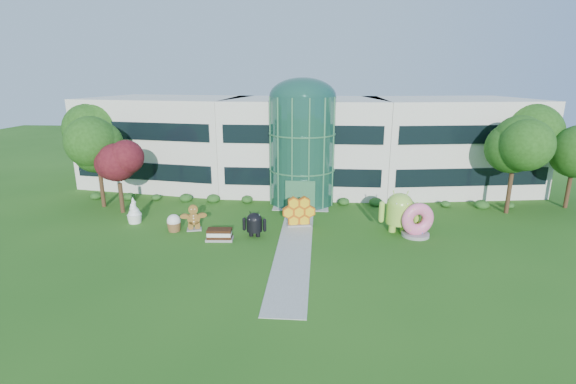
# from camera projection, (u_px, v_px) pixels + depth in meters

# --- Properties ---
(ground) EXTENTS (140.00, 140.00, 0.00)m
(ground) POSITION_uv_depth(u_px,v_px,m) (293.00, 253.00, 28.21)
(ground) COLOR #215114
(ground) RESTS_ON ground
(building) EXTENTS (46.00, 15.00, 9.30)m
(building) POSITION_uv_depth(u_px,v_px,m) (305.00, 143.00, 44.24)
(building) COLOR beige
(building) RESTS_ON ground
(atrium) EXTENTS (6.00, 6.00, 9.80)m
(atrium) POSITION_uv_depth(u_px,v_px,m) (302.00, 151.00, 38.41)
(atrium) COLOR #194738
(atrium) RESTS_ON ground
(walkway) EXTENTS (2.40, 20.00, 0.04)m
(walkway) POSITION_uv_depth(u_px,v_px,m) (295.00, 241.00, 30.13)
(walkway) COLOR #9E9E93
(walkway) RESTS_ON ground
(tree_red) EXTENTS (4.00, 4.00, 6.00)m
(tree_red) POSITION_uv_depth(u_px,v_px,m) (119.00, 179.00, 35.78)
(tree_red) COLOR #3F0C14
(tree_red) RESTS_ON ground
(trees_backdrop) EXTENTS (52.00, 8.00, 8.40)m
(trees_backdrop) POSITION_uv_depth(u_px,v_px,m) (303.00, 156.00, 39.56)
(trees_backdrop) COLOR #1B4010
(trees_backdrop) RESTS_ON ground
(android_green) EXTENTS (3.22, 2.18, 3.61)m
(android_green) POSITION_uv_depth(u_px,v_px,m) (399.00, 209.00, 31.57)
(android_green) COLOR #95CB41
(android_green) RESTS_ON ground
(android_black) EXTENTS (1.97, 1.40, 2.14)m
(android_black) POSITION_uv_depth(u_px,v_px,m) (254.00, 223.00, 30.86)
(android_black) COLOR black
(android_black) RESTS_ON ground
(donut) EXTENTS (2.76, 1.82, 2.64)m
(donut) POSITION_uv_depth(u_px,v_px,m) (417.00, 219.00, 30.86)
(donut) COLOR #E6578B
(donut) RESTS_ON ground
(gingerbread) EXTENTS (2.38, 1.41, 2.06)m
(gingerbread) POSITION_uv_depth(u_px,v_px,m) (194.00, 217.00, 32.17)
(gingerbread) COLOR brown
(gingerbread) RESTS_ON ground
(ice_cream_sandwich) EXTENTS (2.01, 1.10, 0.87)m
(ice_cream_sandwich) POSITION_uv_depth(u_px,v_px,m) (220.00, 235.00, 30.31)
(ice_cream_sandwich) COLOR black
(ice_cream_sandwich) RESTS_ON ground
(honeycomb) EXTENTS (2.92, 1.55, 2.18)m
(honeycomb) POSITION_uv_depth(u_px,v_px,m) (299.00, 213.00, 33.04)
(honeycomb) COLOR gold
(honeycomb) RESTS_ON ground
(froyo) EXTENTS (1.60, 1.60, 2.13)m
(froyo) POSITION_uv_depth(u_px,v_px,m) (134.00, 210.00, 33.75)
(froyo) COLOR white
(froyo) RESTS_ON ground
(cupcake) EXTENTS (1.15, 1.15, 1.34)m
(cupcake) POSITION_uv_depth(u_px,v_px,m) (174.00, 223.00, 32.04)
(cupcake) COLOR white
(cupcake) RESTS_ON ground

